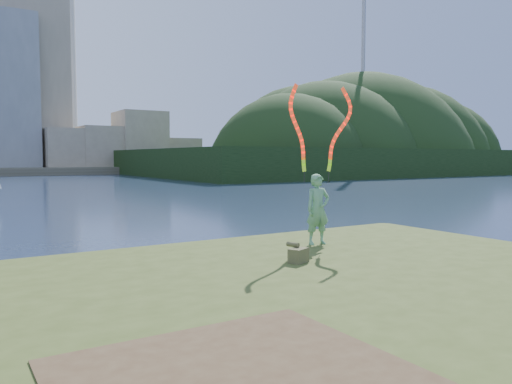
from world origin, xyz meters
TOP-DOWN VIEW (x-y plane):
  - ground at (0.00, 0.00)m, footprint 320.00×320.00m
  - grassy_knoll at (0.00, -2.30)m, footprint 20.00×18.00m
  - dirt_patch at (-2.20, -3.20)m, footprint 3.20×3.00m
  - wooded_hill at (59.57, 59.96)m, footprint 78.00×50.00m
  - woman_with_ribbons at (2.96, 2.11)m, footprint 2.04×0.51m
  - canvas_bag at (1.33, 0.69)m, footprint 0.46×0.52m

SIDE VIEW (x-z plane):
  - ground at x=0.00m, z-range 0.00..0.00m
  - wooded_hill at x=59.57m, z-range -31.34..31.66m
  - grassy_knoll at x=0.00m, z-range -0.06..0.74m
  - dirt_patch at x=-2.20m, z-range 0.80..0.82m
  - canvas_bag at x=1.33m, z-range 0.77..1.14m
  - woman_with_ribbons at x=2.96m, z-range 0.19..4.22m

